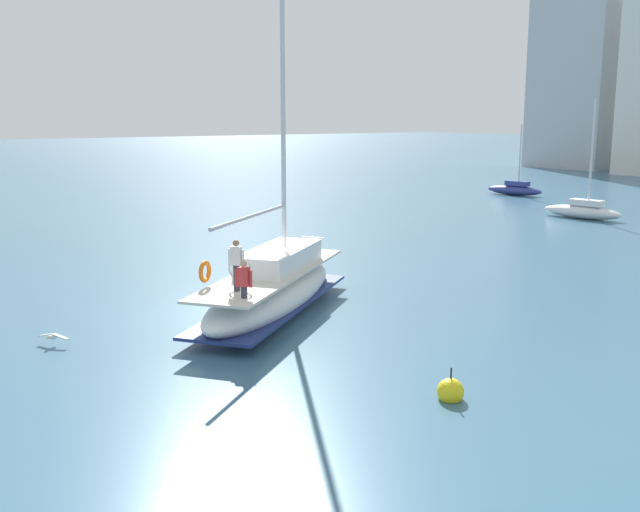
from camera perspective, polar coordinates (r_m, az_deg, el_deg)
The scene contains 6 objects.
ground_plane at distance 25.70m, azimuth -5.65°, elevation -4.19°, with size 400.00×400.00×0.00m, color #38607A.
main_sailboat at distance 24.92m, azimuth -3.70°, elevation -2.46°, with size 7.66×9.13×14.33m.
moored_sloop_near at distance 64.51m, azimuth 15.01°, elevation 5.09°, with size 5.15×2.15×5.97m.
moored_catamaran at distance 51.04m, azimuth 19.87°, elevation 3.42°, with size 5.52×2.01×7.80m.
seagull at distance 23.00m, azimuth -20.17°, elevation -5.92°, with size 0.94×0.69×0.17m.
mooring_buoy at distance 17.97m, azimuth 10.19°, elevation -10.41°, with size 0.65×0.65×0.93m.
Camera 1 is at (21.58, -12.26, 6.69)m, focal length 40.84 mm.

